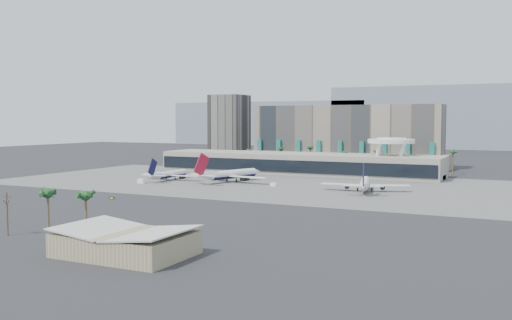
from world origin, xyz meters
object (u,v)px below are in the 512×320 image
at_px(airliner_left, 170,174).
at_px(utility_pole, 7,210).
at_px(service_vehicle_a, 142,181).
at_px(airliner_centre, 230,174).
at_px(taxiway_sign, 112,198).
at_px(service_vehicle_b, 274,185).
at_px(airliner_right, 365,184).

bearing_deg(airliner_left, utility_pole, -72.84).
bearing_deg(service_vehicle_a, airliner_left, 91.58).
xyz_separation_m(airliner_centre, taxiway_sign, (-11.89, -77.48, -3.51)).
xyz_separation_m(utility_pole, airliner_left, (-43.77, 140.96, -3.95)).
relative_size(utility_pole, service_vehicle_a, 2.65).
bearing_deg(taxiway_sign, service_vehicle_a, 113.45).
distance_m(airliner_left, service_vehicle_a, 19.80).
xyz_separation_m(utility_pole, service_vehicle_b, (17.53, 139.24, -6.30)).
distance_m(service_vehicle_b, taxiway_sign, 80.33).
distance_m(airliner_centre, taxiway_sign, 78.46).
bearing_deg(service_vehicle_a, airliner_centre, 46.90).
distance_m(airliner_left, airliner_right, 105.89).
bearing_deg(airliner_centre, airliner_right, 11.58).
xyz_separation_m(utility_pole, taxiway_sign, (-22.47, 69.58, -6.63)).
relative_size(airliner_right, taxiway_sign, 17.64).
xyz_separation_m(airliner_centre, service_vehicle_b, (28.11, -7.82, -3.18)).
xyz_separation_m(utility_pole, airliner_centre, (-10.58, 147.06, -3.12)).
xyz_separation_m(airliner_left, airliner_centre, (33.19, 6.10, 0.83)).
distance_m(service_vehicle_a, service_vehicle_b, 67.30).
height_order(airliner_right, service_vehicle_b, airliner_right).
bearing_deg(taxiway_sign, utility_pole, -74.27).
bearing_deg(utility_pole, airliner_left, 107.25).
bearing_deg(airliner_left, airliner_centre, 10.32).
xyz_separation_m(service_vehicle_a, service_vehicle_b, (64.95, 17.63, -0.27)).
height_order(service_vehicle_b, taxiway_sign, service_vehicle_b).
relative_size(airliner_left, taxiway_sign, 16.17).
bearing_deg(service_vehicle_b, service_vehicle_a, -153.52).
relative_size(airliner_centre, taxiway_sign, 19.71).
relative_size(utility_pole, airliner_left, 0.33).
distance_m(utility_pole, airliner_centre, 147.47).
height_order(airliner_left, service_vehicle_a, airliner_left).
relative_size(utility_pole, airliner_right, 0.30).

